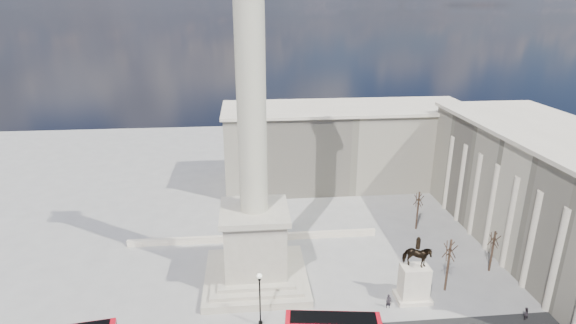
% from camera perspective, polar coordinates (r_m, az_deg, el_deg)
% --- Properties ---
extents(ground, '(180.00, 180.00, 0.00)m').
position_cam_1_polar(ground, '(60.65, -3.92, -17.29)').
color(ground, gray).
rests_on(ground, ground).
extents(nelsons_column, '(14.00, 14.00, 49.85)m').
position_cam_1_polar(nelsons_column, '(58.52, -4.36, -4.10)').
color(nelsons_column, '#B5AC97').
rests_on(nelsons_column, ground).
extents(balustrade_wall, '(40.00, 0.60, 1.10)m').
position_cam_1_polar(balustrade_wall, '(73.85, -4.33, -9.54)').
color(balustrade_wall, beige).
rests_on(balustrade_wall, ground).
extents(building_east, '(19.00, 46.00, 18.60)m').
position_cam_1_polar(building_east, '(79.09, 30.33, -3.27)').
color(building_east, '#B5AD95').
rests_on(building_east, ground).
extents(building_northeast, '(51.00, 17.00, 16.60)m').
position_cam_1_polar(building_northeast, '(95.25, 7.31, 2.18)').
color(building_northeast, '#B5AD95').
rests_on(building_northeast, ground).
extents(victorian_lamp, '(0.61, 0.61, 7.16)m').
position_cam_1_polar(victorian_lamp, '(54.50, -3.60, -16.55)').
color(victorian_lamp, black).
rests_on(victorian_lamp, ground).
extents(equestrian_statue, '(4.41, 3.31, 9.08)m').
position_cam_1_polar(equestrian_statue, '(61.32, 15.77, -13.98)').
color(equestrian_statue, beige).
rests_on(equestrian_statue, ground).
extents(bare_tree_near, '(1.83, 1.83, 7.99)m').
position_cam_1_polar(bare_tree_near, '(62.81, 19.91, -10.31)').
color(bare_tree_near, '#332319').
rests_on(bare_tree_near, ground).
extents(bare_tree_mid, '(1.74, 1.74, 6.61)m').
position_cam_1_polar(bare_tree_mid, '(70.03, 24.74, -8.81)').
color(bare_tree_mid, '#332319').
rests_on(bare_tree_mid, ground).
extents(bare_tree_far, '(1.76, 1.76, 7.17)m').
position_cam_1_polar(bare_tree_far, '(78.14, 16.29, -4.46)').
color(bare_tree_far, '#332319').
rests_on(bare_tree_far, ground).
extents(pedestrian_walking, '(0.70, 0.47, 1.91)m').
position_cam_1_polar(pedestrian_walking, '(60.33, 12.65, -16.88)').
color(pedestrian_walking, black).
rests_on(pedestrian_walking, ground).
extents(pedestrian_standing, '(0.93, 0.81, 1.64)m').
position_cam_1_polar(pedestrian_standing, '(64.15, 27.92, -16.63)').
color(pedestrian_standing, black).
rests_on(pedestrian_standing, ground).
extents(pedestrian_crossing, '(0.58, 0.98, 1.57)m').
position_cam_1_polar(pedestrian_crossing, '(57.37, 9.19, -18.99)').
color(pedestrian_crossing, black).
rests_on(pedestrian_crossing, ground).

